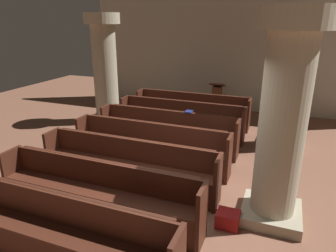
% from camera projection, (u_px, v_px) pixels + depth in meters
% --- Properties ---
extents(ground_plane, '(19.20, 19.20, 0.00)m').
position_uv_depth(ground_plane, '(168.00, 197.00, 5.39)').
color(ground_plane, brown).
extents(back_wall, '(10.00, 0.16, 4.50)m').
position_uv_depth(back_wall, '(235.00, 42.00, 10.00)').
color(back_wall, beige).
rests_on(back_wall, ground).
extents(pew_row_0, '(3.37, 0.47, 0.91)m').
position_uv_depth(pew_row_0, '(191.00, 108.00, 9.00)').
color(pew_row_0, '#4C2316').
rests_on(pew_row_0, ground).
extents(pew_row_1, '(3.37, 0.46, 0.91)m').
position_uv_depth(pew_row_1, '(181.00, 117.00, 8.13)').
color(pew_row_1, '#4C2316').
rests_on(pew_row_1, ground).
extents(pew_row_2, '(3.37, 0.46, 0.91)m').
position_uv_depth(pew_row_2, '(167.00, 129.00, 7.27)').
color(pew_row_2, '#4C2316').
rests_on(pew_row_2, ground).
extents(pew_row_3, '(3.37, 0.47, 0.91)m').
position_uv_depth(pew_row_3, '(150.00, 144.00, 6.40)').
color(pew_row_3, '#4C2316').
rests_on(pew_row_3, ground).
extents(pew_row_4, '(3.37, 0.46, 0.91)m').
position_uv_depth(pew_row_4, '(128.00, 163.00, 5.53)').
color(pew_row_4, '#4C2316').
rests_on(pew_row_4, ground).
extents(pew_row_5, '(3.37, 0.46, 0.91)m').
position_uv_depth(pew_row_5, '(97.00, 190.00, 4.67)').
color(pew_row_5, '#4C2316').
rests_on(pew_row_5, ground).
extents(pew_row_6, '(3.37, 0.47, 0.91)m').
position_uv_depth(pew_row_6, '(52.00, 229.00, 3.80)').
color(pew_row_6, '#4C2316').
rests_on(pew_row_6, ground).
extents(pillar_aisle_side, '(1.01, 1.01, 3.14)m').
position_uv_depth(pillar_aisle_side, '(287.00, 80.00, 7.05)').
color(pillar_aisle_side, tan).
rests_on(pillar_aisle_side, ground).
extents(pillar_far_side, '(1.01, 1.01, 3.14)m').
position_uv_depth(pillar_far_side, '(105.00, 67.00, 8.91)').
color(pillar_far_side, tan).
rests_on(pillar_far_side, ground).
extents(pillar_aisle_rear, '(0.96, 0.96, 3.14)m').
position_uv_depth(pillar_aisle_rear, '(283.00, 119.00, 4.29)').
color(pillar_aisle_rear, tan).
rests_on(pillar_aisle_rear, ground).
extents(lectern, '(0.48, 0.45, 1.08)m').
position_uv_depth(lectern, '(217.00, 102.00, 9.84)').
color(lectern, brown).
rests_on(lectern, ground).
extents(hymn_book, '(0.16, 0.21, 0.03)m').
position_uv_depth(hymn_book, '(189.00, 112.00, 7.13)').
color(hymn_book, navy).
rests_on(hymn_book, pew_row_2).
extents(kneeler_box_red, '(0.35, 0.30, 0.24)m').
position_uv_depth(kneeler_box_red, '(228.00, 219.00, 4.61)').
color(kneeler_box_red, maroon).
rests_on(kneeler_box_red, ground).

